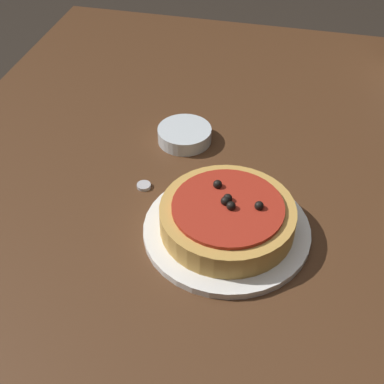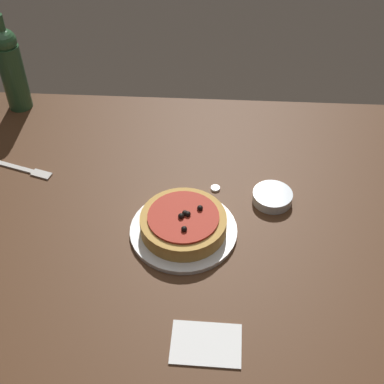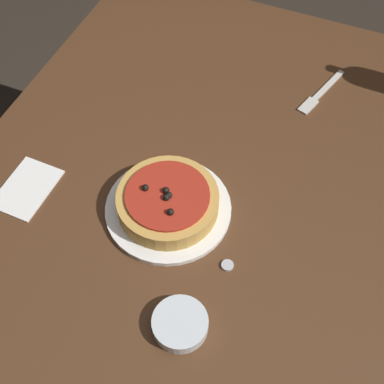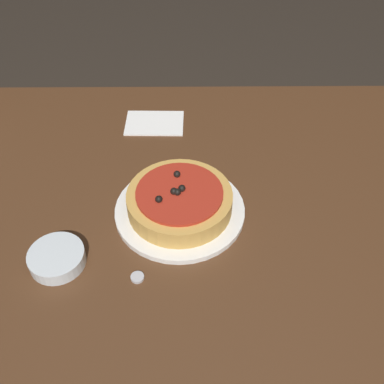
% 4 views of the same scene
% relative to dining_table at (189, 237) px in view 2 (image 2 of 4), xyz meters
% --- Properties ---
extents(ground_plane, '(14.00, 14.00, 0.00)m').
position_rel_dining_table_xyz_m(ground_plane, '(0.00, 0.00, -0.65)').
color(ground_plane, '#2D261E').
extents(dining_table, '(1.49, 1.04, 0.73)m').
position_rel_dining_table_xyz_m(dining_table, '(0.00, 0.00, 0.00)').
color(dining_table, '#4C2D19').
rests_on(dining_table, ground_plane).
extents(dinner_plate, '(0.26, 0.26, 0.01)m').
position_rel_dining_table_xyz_m(dinner_plate, '(-0.01, -0.05, 0.08)').
color(dinner_plate, white).
rests_on(dinner_plate, dining_table).
extents(pizza, '(0.21, 0.21, 0.06)m').
position_rel_dining_table_xyz_m(pizza, '(-0.01, -0.05, 0.11)').
color(pizza, gold).
rests_on(pizza, dinner_plate).
extents(wine_bottle, '(0.07, 0.07, 0.30)m').
position_rel_dining_table_xyz_m(wine_bottle, '(-0.56, 0.45, 0.21)').
color(wine_bottle, '#2D5633').
rests_on(wine_bottle, dining_table).
extents(side_bowl, '(0.10, 0.10, 0.03)m').
position_rel_dining_table_xyz_m(side_bowl, '(0.21, 0.07, 0.09)').
color(side_bowl, silver).
rests_on(side_bowl, dining_table).
extents(fork, '(0.18, 0.07, 0.00)m').
position_rel_dining_table_xyz_m(fork, '(-0.46, 0.15, 0.08)').
color(fork, beige).
rests_on(fork, dining_table).
extents(paper_napkin, '(0.14, 0.10, 0.00)m').
position_rel_dining_table_xyz_m(paper_napkin, '(0.06, -0.35, 0.08)').
color(paper_napkin, white).
rests_on(paper_napkin, dining_table).
extents(bottle_cap, '(0.02, 0.02, 0.01)m').
position_rel_dining_table_xyz_m(bottle_cap, '(0.06, 0.11, 0.08)').
color(bottle_cap, '#B7B7BC').
rests_on(bottle_cap, dining_table).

